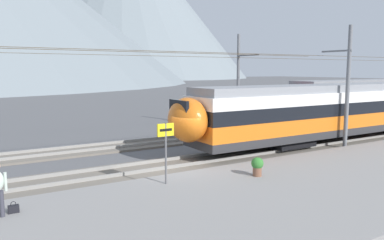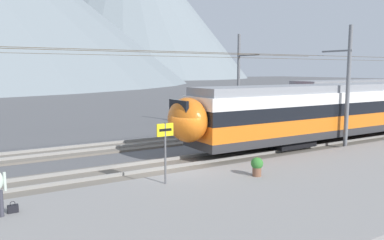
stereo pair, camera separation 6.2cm
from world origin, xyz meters
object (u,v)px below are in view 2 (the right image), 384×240
platform_sign (165,140)px  handbag_beside_passenger (13,209)px  potted_plant_platform_edge (257,165)px  train_near_platform (384,105)px  catenary_mast_mid (346,85)px  catenary_mast_far_side (240,79)px

platform_sign → handbag_beside_passenger: 5.74m
platform_sign → handbag_beside_passenger: size_ratio=6.49×
platform_sign → potted_plant_platform_edge: (3.80, -1.00, -1.28)m
train_near_platform → platform_sign: train_near_platform is taller
platform_sign → handbag_beside_passenger: bearing=-177.2°
potted_plant_platform_edge → platform_sign: bearing=165.2°
catenary_mast_mid → catenary_mast_far_side: catenary_mast_far_side is taller
catenary_mast_mid → train_near_platform: bearing=14.5°
train_near_platform → catenary_mast_mid: bearing=-165.5°
potted_plant_platform_edge → catenary_mast_mid: bearing=16.5°
train_near_platform → platform_sign: (-19.33, -3.36, -0.16)m
potted_plant_platform_edge → handbag_beside_passenger: bearing=175.5°
catenary_mast_mid → potted_plant_platform_edge: bearing=-163.5°
handbag_beside_passenger → potted_plant_platform_edge: (9.29, -0.73, 0.34)m
catenary_mast_mid → catenary_mast_far_side: (-0.25, 9.74, 0.13)m
train_near_platform → catenary_mast_far_side: (-6.76, 8.06, 1.78)m
platform_sign → potted_plant_platform_edge: platform_sign is taller
catenary_mast_far_side → handbag_beside_passenger: (-18.07, -11.68, -3.56)m
catenary_mast_mid → catenary_mast_far_side: bearing=91.5°
platform_sign → catenary_mast_far_side: bearing=42.2°
train_near_platform → handbag_beside_passenger: bearing=-171.7°
catenary_mast_far_side → platform_sign: catenary_mast_far_side is taller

